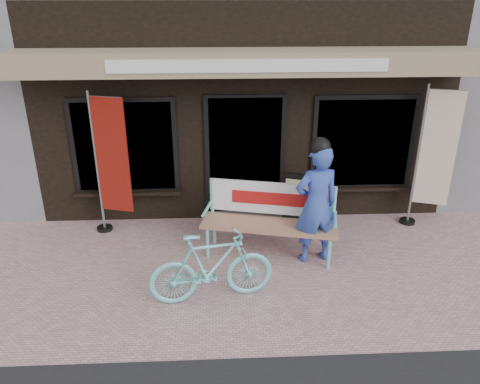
{
  "coord_description": "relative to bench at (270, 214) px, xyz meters",
  "views": [
    {
      "loc": [
        -0.45,
        -5.49,
        3.73
      ],
      "look_at": [
        -0.15,
        0.7,
        1.05
      ],
      "focal_mm": 35.0,
      "sensor_mm": 36.0,
      "label": 1
    }
  ],
  "objects": [
    {
      "name": "ground",
      "position": [
        -0.31,
        -0.78,
        -0.64
      ],
      "size": [
        70.0,
        70.0,
        0.0
      ],
      "primitive_type": "plane",
      "color": "#C09395",
      "rests_on": "ground"
    },
    {
      "name": "person",
      "position": [
        0.63,
        -0.25,
        0.29
      ],
      "size": [
        0.73,
        0.56,
        1.91
      ],
      "rotation": [
        0.0,
        0.0,
        0.22
      ],
      "color": "#334DB1",
      "rests_on": "ground"
    },
    {
      "name": "nobori_red",
      "position": [
        -2.48,
        0.78,
        0.57
      ],
      "size": [
        0.7,
        0.32,
        2.35
      ],
      "rotation": [
        0.0,
        0.0,
        -0.27
      ],
      "color": "gray",
      "rests_on": "ground"
    },
    {
      "name": "bench",
      "position": [
        0.0,
        0.0,
        0.0
      ],
      "size": [
        2.09,
        0.96,
        1.1
      ],
      "rotation": [
        0.0,
        0.0,
        -0.23
      ],
      "color": "#71DCD7",
      "rests_on": "ground"
    },
    {
      "name": "bicycle",
      "position": [
        -0.88,
        -1.17,
        -0.16
      ],
      "size": [
        1.67,
        0.73,
        0.97
      ],
      "primitive_type": "imported",
      "rotation": [
        0.0,
        0.0,
        1.74
      ],
      "color": "#71DCD7",
      "rests_on": "ground"
    },
    {
      "name": "storefront",
      "position": [
        -0.31,
        4.18,
        2.35
      ],
      "size": [
        7.0,
        6.77,
        6.0
      ],
      "color": "black",
      "rests_on": "ground"
    },
    {
      "name": "menu_stand",
      "position": [
        0.54,
        0.68,
        -0.13
      ],
      "size": [
        0.5,
        0.27,
        1.01
      ],
      "rotation": [
        0.0,
        0.0,
        -0.36
      ],
      "color": "black",
      "rests_on": "ground"
    },
    {
      "name": "nobori_cream",
      "position": [
        2.74,
        0.77,
        0.6
      ],
      "size": [
        0.71,
        0.37,
        2.41
      ],
      "rotation": [
        0.0,
        0.0,
        -0.34
      ],
      "color": "gray",
      "rests_on": "ground"
    }
  ]
}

